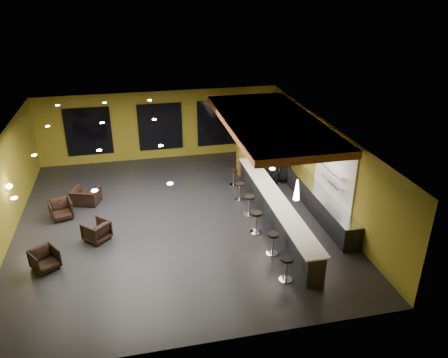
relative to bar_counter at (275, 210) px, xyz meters
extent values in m
cube|color=black|center=(-3.65, 1.00, -0.55)|extent=(12.00, 13.00, 0.10)
cube|color=black|center=(-3.65, 1.00, 3.05)|extent=(12.00, 13.00, 0.10)
cube|color=olive|center=(-3.65, 7.55, 1.25)|extent=(12.00, 0.10, 3.50)
cube|color=olive|center=(-3.65, -5.55, 1.25)|extent=(12.00, 0.10, 3.50)
cube|color=olive|center=(-9.70, 1.00, 1.25)|extent=(0.10, 13.00, 3.50)
cube|color=olive|center=(2.40, 1.00, 1.25)|extent=(0.10, 13.00, 3.50)
cube|color=#AA5A31|center=(0.35, 2.00, 2.86)|extent=(3.60, 8.00, 0.28)
cube|color=black|center=(-7.15, 7.44, 1.20)|extent=(2.20, 0.06, 2.40)
cube|color=black|center=(-3.65, 7.44, 1.20)|extent=(2.20, 0.06, 2.40)
cube|color=black|center=(-0.65, 7.44, 1.20)|extent=(2.20, 0.06, 2.40)
cube|color=white|center=(2.31, 0.00, 1.50)|extent=(0.06, 3.20, 2.40)
cube|color=black|center=(0.00, 0.00, 0.00)|extent=(0.60, 8.00, 1.00)
cube|color=white|center=(0.00, 0.00, 0.52)|extent=(0.78, 8.10, 0.05)
cube|color=black|center=(2.00, 0.50, -0.07)|extent=(0.70, 6.00, 0.86)
cube|color=silver|center=(2.00, 0.50, 0.39)|extent=(0.72, 6.00, 0.03)
cube|color=silver|center=(2.17, -0.20, 1.10)|extent=(0.30, 1.50, 0.03)
cube|color=silver|center=(2.17, -0.20, 1.55)|extent=(0.30, 1.50, 0.03)
cube|color=olive|center=(0.00, 4.60, 1.25)|extent=(0.60, 0.60, 3.50)
sphere|color=#FFE5B2|center=(-9.53, 1.50, 1.30)|extent=(0.22, 0.22, 0.22)
cone|color=white|center=(0.00, -2.00, 1.85)|extent=(0.20, 0.20, 0.70)
cone|color=white|center=(0.00, 0.50, 1.85)|extent=(0.20, 0.20, 0.70)
cone|color=white|center=(0.00, 3.00, 1.85)|extent=(0.20, 0.20, 0.70)
imported|color=black|center=(0.75, 2.38, 0.36)|extent=(0.74, 0.62, 1.73)
imported|color=black|center=(1.14, 3.43, 0.28)|extent=(0.92, 0.83, 1.56)
imported|color=black|center=(1.60, 3.37, 0.39)|extent=(0.95, 0.71, 1.78)
imported|color=black|center=(-8.17, -1.27, -0.14)|extent=(1.08, 1.08, 0.72)
imported|color=black|center=(-6.61, 0.15, -0.13)|extent=(1.13, 1.13, 0.74)
imported|color=black|center=(-8.03, 2.05, -0.12)|extent=(1.02, 1.03, 0.76)
imported|color=black|center=(-7.17, 3.07, -0.15)|extent=(1.31, 1.22, 0.70)
cylinder|color=silver|center=(-0.77, -3.49, -0.48)|extent=(0.42, 0.42, 0.03)
cylinder|color=silver|center=(-0.77, -3.49, -0.11)|extent=(0.07, 0.07, 0.74)
cylinder|color=black|center=(-0.77, -3.49, 0.29)|extent=(0.40, 0.40, 0.08)
cylinder|color=silver|center=(-0.74, -2.03, -0.48)|extent=(0.41, 0.41, 0.03)
cylinder|color=silver|center=(-0.74, -2.03, -0.12)|extent=(0.07, 0.07, 0.71)
cylinder|color=black|center=(-0.74, -2.03, 0.27)|extent=(0.39, 0.39, 0.08)
cylinder|color=silver|center=(-0.91, -0.61, -0.48)|extent=(0.43, 0.43, 0.03)
cylinder|color=silver|center=(-0.91, -0.61, -0.10)|extent=(0.08, 0.08, 0.76)
cylinder|color=black|center=(-0.91, -0.61, 0.32)|extent=(0.41, 0.41, 0.09)
cylinder|color=silver|center=(-0.80, 0.72, -0.48)|extent=(0.43, 0.43, 0.03)
cylinder|color=silver|center=(-0.80, 0.72, -0.11)|extent=(0.07, 0.07, 0.75)
cylinder|color=black|center=(-0.80, 0.72, 0.30)|extent=(0.41, 0.41, 0.09)
cylinder|color=silver|center=(-0.86, 2.05, -0.49)|extent=(0.39, 0.39, 0.03)
cylinder|color=silver|center=(-0.86, 2.05, -0.14)|extent=(0.07, 0.07, 0.68)
cylinder|color=black|center=(-0.86, 2.05, 0.23)|extent=(0.37, 0.37, 0.08)
cylinder|color=silver|center=(-0.76, 3.51, -0.49)|extent=(0.38, 0.38, 0.03)
cylinder|color=silver|center=(-0.76, 3.51, -0.15)|extent=(0.07, 0.07, 0.67)
cylinder|color=black|center=(-0.76, 3.51, 0.21)|extent=(0.36, 0.36, 0.08)
camera|label=1|loc=(-5.01, -13.84, 8.14)|focal=35.00mm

